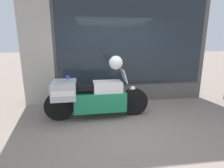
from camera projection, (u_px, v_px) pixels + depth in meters
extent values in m
plane|color=gray|center=(133.00, 130.00, 3.63)|extent=(60.00, 60.00, 0.00)
cube|color=#56514C|center=(118.00, 32.00, 5.08)|extent=(5.35, 0.40, 4.14)
cube|color=#A39E93|center=(37.00, 31.00, 4.80)|extent=(0.85, 0.55, 4.14)
cube|color=#1E262D|center=(133.00, 30.00, 4.91)|extent=(4.27, 0.02, 3.14)
cube|color=slate|center=(128.00, 91.00, 5.55)|extent=(4.05, 0.30, 0.55)
cube|color=silver|center=(128.00, 58.00, 5.45)|extent=(4.05, 0.02, 1.51)
cube|color=beige|center=(130.00, 33.00, 5.14)|extent=(4.05, 0.30, 0.03)
cube|color=#B7B2A8|center=(78.00, 31.00, 4.93)|extent=(0.18, 0.04, 0.05)
cube|color=#195623|center=(104.00, 32.00, 5.03)|extent=(0.18, 0.04, 0.05)
cube|color=maroon|center=(130.00, 32.00, 5.13)|extent=(0.18, 0.04, 0.05)
cube|color=black|center=(154.00, 32.00, 5.23)|extent=(0.18, 0.04, 0.05)
cube|color=navy|center=(178.00, 32.00, 5.33)|extent=(0.18, 0.04, 0.05)
cube|color=#2866B7|center=(99.00, 79.00, 5.27)|extent=(0.19, 0.04, 0.27)
cube|color=yellow|center=(158.00, 78.00, 5.51)|extent=(0.19, 0.03, 0.27)
cylinder|color=black|center=(134.00, 102.00, 4.32)|extent=(0.68, 0.16, 0.67)
cylinder|color=black|center=(60.00, 106.00, 4.02)|extent=(0.68, 0.16, 0.67)
cube|color=#1E8456|center=(100.00, 101.00, 4.16)|extent=(1.23, 0.54, 0.45)
cube|color=white|center=(108.00, 87.00, 4.11)|extent=(0.68, 0.47, 0.27)
cube|color=black|center=(88.00, 87.00, 4.03)|extent=(0.72, 0.40, 0.10)
cube|color=#B7B7BC|center=(64.00, 90.00, 3.96)|extent=(0.55, 0.72, 0.38)
cube|color=white|center=(64.00, 90.00, 3.96)|extent=(0.50, 0.73, 0.11)
cube|color=#B2BCC6|center=(124.00, 76.00, 4.12)|extent=(0.14, 0.35, 0.32)
sphere|color=white|center=(133.00, 89.00, 4.23)|extent=(0.14, 0.14, 0.14)
sphere|color=blue|center=(68.00, 77.00, 3.90)|extent=(0.09, 0.09, 0.09)
sphere|color=white|center=(116.00, 63.00, 4.01)|extent=(0.32, 0.32, 0.32)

